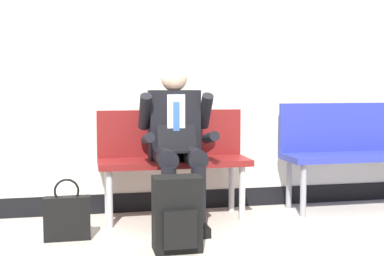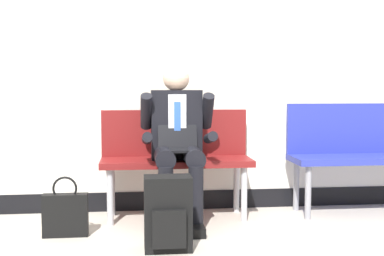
% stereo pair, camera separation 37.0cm
% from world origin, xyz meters
% --- Properties ---
extents(ground_plane, '(18.00, 18.00, 0.00)m').
position_xyz_m(ground_plane, '(0.00, 0.00, 0.00)').
color(ground_plane, '#B2A899').
extents(station_wall, '(5.57, 0.14, 2.75)m').
position_xyz_m(station_wall, '(0.00, 0.60, 1.36)').
color(station_wall, beige).
rests_on(station_wall, ground).
extents(bench_with_person, '(1.21, 0.42, 0.87)m').
position_xyz_m(bench_with_person, '(-0.21, 0.32, 0.52)').
color(bench_with_person, maroon).
rests_on(bench_with_person, ground).
extents(bench_empty, '(1.27, 0.42, 0.92)m').
position_xyz_m(bench_empty, '(1.39, 0.32, 0.54)').
color(bench_empty, '#28339E').
rests_on(bench_empty, ground).
extents(person_seated, '(0.57, 0.70, 1.24)m').
position_xyz_m(person_seated, '(-0.21, 0.12, 0.66)').
color(person_seated, black).
rests_on(person_seated, ground).
extents(backpack, '(0.31, 0.24, 0.49)m').
position_xyz_m(backpack, '(-0.33, -0.55, 0.24)').
color(backpack, black).
rests_on(backpack, ground).
extents(handbag, '(0.32, 0.09, 0.43)m').
position_xyz_m(handbag, '(-1.03, -0.16, 0.16)').
color(handbag, black).
rests_on(handbag, ground).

